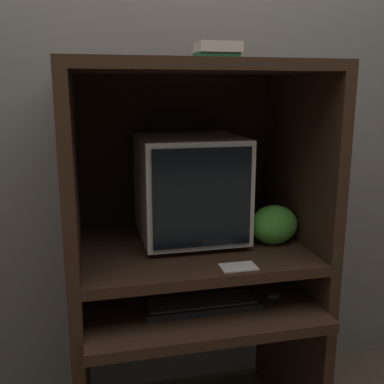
# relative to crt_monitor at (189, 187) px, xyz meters

# --- Properties ---
(wall_back) EXTENTS (6.00, 0.06, 2.60)m
(wall_back) POSITION_rel_crt_monitor_xyz_m (-0.01, 0.31, 0.28)
(wall_back) COLOR gray
(wall_back) RESTS_ON ground_plane
(desk_base) EXTENTS (0.88, 0.70, 0.64)m
(desk_base) POSITION_rel_crt_monitor_xyz_m (-0.01, -0.12, -0.61)
(desk_base) COLOR #382316
(desk_base) RESTS_ON ground_plane
(desk_monitor_shelf) EXTENTS (0.88, 0.63, 0.17)m
(desk_monitor_shelf) POSITION_rel_crt_monitor_xyz_m (-0.01, -0.07, -0.24)
(desk_monitor_shelf) COLOR #382316
(desk_monitor_shelf) RESTS_ON desk_base
(hutch_upper) EXTENTS (0.88, 0.63, 0.66)m
(hutch_upper) POSITION_rel_crt_monitor_xyz_m (-0.01, -0.04, 0.22)
(hutch_upper) COLOR #382316
(hutch_upper) RESTS_ON desk_monitor_shelf
(crt_monitor) EXTENTS (0.38, 0.41, 0.40)m
(crt_monitor) POSITION_rel_crt_monitor_xyz_m (0.00, 0.00, 0.00)
(crt_monitor) COLOR beige
(crt_monitor) RESTS_ON desk_monitor_shelf
(keyboard) EXTENTS (0.40, 0.13, 0.03)m
(keyboard) POSITION_rel_crt_monitor_xyz_m (-0.01, -0.24, -0.36)
(keyboard) COLOR black
(keyboard) RESTS_ON desk_base
(mouse) EXTENTS (0.06, 0.04, 0.03)m
(mouse) POSITION_rel_crt_monitor_xyz_m (0.25, -0.24, -0.36)
(mouse) COLOR #28282B
(mouse) RESTS_ON desk_base
(snack_bag) EXTENTS (0.18, 0.14, 0.15)m
(snack_bag) POSITION_rel_crt_monitor_xyz_m (0.29, -0.13, -0.13)
(snack_bag) COLOR green
(snack_bag) RESTS_ON desk_monitor_shelf
(book_stack) EXTENTS (0.16, 0.12, 0.08)m
(book_stack) POSITION_rel_crt_monitor_xyz_m (0.10, -0.01, 0.49)
(book_stack) COLOR #236638
(book_stack) RESTS_ON hutch_upper
(paper_card) EXTENTS (0.12, 0.08, 0.00)m
(paper_card) POSITION_rel_crt_monitor_xyz_m (0.09, -0.32, -0.20)
(paper_card) COLOR white
(paper_card) RESTS_ON desk_monitor_shelf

